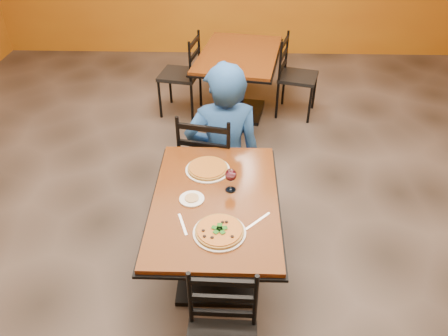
{
  "coord_description": "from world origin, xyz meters",
  "views": [
    {
      "loc": [
        0.12,
        -2.58,
        2.51
      ],
      "look_at": [
        0.05,
        -0.3,
        0.85
      ],
      "focal_mm": 34.09,
      "sensor_mm": 36.0,
      "label": 1
    }
  ],
  "objects_px": {
    "table_second": "(239,69)",
    "chair_second_left": "(179,75)",
    "diner": "(224,138)",
    "plate_far": "(208,170)",
    "side_plate": "(192,199)",
    "pizza_main": "(219,231)",
    "pizza_far": "(208,168)",
    "table_main": "(216,221)",
    "chair_main_far": "(211,159)",
    "chair_second_right": "(298,77)",
    "wine_glass": "(231,179)",
    "plate_main": "(219,233)"
  },
  "relations": [
    {
      "from": "pizza_main",
      "to": "side_plate",
      "type": "bearing_deg",
      "value": 122.34
    },
    {
      "from": "pizza_main",
      "to": "pizza_far",
      "type": "distance_m",
      "value": 0.62
    },
    {
      "from": "chair_second_left",
      "to": "chair_second_right",
      "type": "distance_m",
      "value": 1.38
    },
    {
      "from": "chair_main_far",
      "to": "chair_second_right",
      "type": "xyz_separation_m",
      "value": [
        0.92,
        1.71,
        -0.02
      ]
    },
    {
      "from": "table_main",
      "to": "table_second",
      "type": "height_order",
      "value": "same"
    },
    {
      "from": "diner",
      "to": "plate_far",
      "type": "distance_m",
      "value": 0.59
    },
    {
      "from": "chair_main_far",
      "to": "pizza_main",
      "type": "bearing_deg",
      "value": 107.99
    },
    {
      "from": "plate_main",
      "to": "pizza_main",
      "type": "bearing_deg",
      "value": 0.0
    },
    {
      "from": "diner",
      "to": "pizza_far",
      "type": "bearing_deg",
      "value": 72.66
    },
    {
      "from": "table_main",
      "to": "wine_glass",
      "type": "relative_size",
      "value": 6.83
    },
    {
      "from": "table_second",
      "to": "side_plate",
      "type": "height_order",
      "value": "side_plate"
    },
    {
      "from": "pizza_far",
      "to": "side_plate",
      "type": "relative_size",
      "value": 1.75
    },
    {
      "from": "chair_second_right",
      "to": "pizza_far",
      "type": "bearing_deg",
      "value": 173.75
    },
    {
      "from": "table_main",
      "to": "diner",
      "type": "bearing_deg",
      "value": 88.22
    },
    {
      "from": "diner",
      "to": "plate_main",
      "type": "bearing_deg",
      "value": 82.56
    },
    {
      "from": "diner",
      "to": "wine_glass",
      "type": "relative_size",
      "value": 7.32
    },
    {
      "from": "table_second",
      "to": "plate_far",
      "type": "relative_size",
      "value": 4.62
    },
    {
      "from": "side_plate",
      "to": "table_second",
      "type": "bearing_deg",
      "value": 83.31
    },
    {
      "from": "table_main",
      "to": "chair_second_left",
      "type": "bearing_deg",
      "value": 102.01
    },
    {
      "from": "table_second",
      "to": "chair_second_right",
      "type": "bearing_deg",
      "value": -0.0
    },
    {
      "from": "chair_second_left",
      "to": "wine_glass",
      "type": "bearing_deg",
      "value": 25.09
    },
    {
      "from": "table_second",
      "to": "diner",
      "type": "xyz_separation_m",
      "value": [
        -0.12,
        -1.66,
        0.1
      ]
    },
    {
      "from": "pizza_main",
      "to": "plate_far",
      "type": "xyz_separation_m",
      "value": [
        -0.11,
        0.61,
        -0.02
      ]
    },
    {
      "from": "chair_main_far",
      "to": "diner",
      "type": "relative_size",
      "value": 0.73
    },
    {
      "from": "table_main",
      "to": "side_plate",
      "type": "relative_size",
      "value": 7.69
    },
    {
      "from": "chair_second_left",
      "to": "side_plate",
      "type": "distance_m",
      "value": 2.59
    },
    {
      "from": "chair_second_left",
      "to": "side_plate",
      "type": "relative_size",
      "value": 5.94
    },
    {
      "from": "table_main",
      "to": "chair_second_left",
      "type": "height_order",
      "value": "chair_second_left"
    },
    {
      "from": "pizza_main",
      "to": "plate_far",
      "type": "bearing_deg",
      "value": 99.8
    },
    {
      "from": "table_second",
      "to": "chair_second_left",
      "type": "xyz_separation_m",
      "value": [
        -0.69,
        -0.0,
        -0.08
      ]
    },
    {
      "from": "chair_second_right",
      "to": "chair_second_left",
      "type": "bearing_deg",
      "value": 105.87
    },
    {
      "from": "plate_main",
      "to": "pizza_far",
      "type": "xyz_separation_m",
      "value": [
        -0.11,
        0.61,
        0.02
      ]
    },
    {
      "from": "chair_second_right",
      "to": "pizza_main",
      "type": "xyz_separation_m",
      "value": [
        -0.8,
        -2.84,
        0.31
      ]
    },
    {
      "from": "pizza_main",
      "to": "side_plate",
      "type": "relative_size",
      "value": 1.77
    },
    {
      "from": "chair_second_left",
      "to": "plate_main",
      "type": "height_order",
      "value": "chair_second_left"
    },
    {
      "from": "table_main",
      "to": "plate_far",
      "type": "bearing_deg",
      "value": 102.33
    },
    {
      "from": "table_second",
      "to": "diner",
      "type": "height_order",
      "value": "diner"
    },
    {
      "from": "chair_second_right",
      "to": "pizza_far",
      "type": "xyz_separation_m",
      "value": [
        -0.91,
        -2.23,
        0.31
      ]
    },
    {
      "from": "pizza_main",
      "to": "plate_far",
      "type": "height_order",
      "value": "pizza_main"
    },
    {
      "from": "chair_main_far",
      "to": "wine_glass",
      "type": "xyz_separation_m",
      "value": [
        0.18,
        -0.73,
        0.36
      ]
    },
    {
      "from": "diner",
      "to": "plate_main",
      "type": "height_order",
      "value": "diner"
    },
    {
      "from": "table_second",
      "to": "plate_far",
      "type": "xyz_separation_m",
      "value": [
        -0.22,
        -2.23,
        0.2
      ]
    },
    {
      "from": "plate_far",
      "to": "side_plate",
      "type": "xyz_separation_m",
      "value": [
        -0.08,
        -0.32,
        0.0
      ]
    },
    {
      "from": "pizza_main",
      "to": "wine_glass",
      "type": "xyz_separation_m",
      "value": [
        0.06,
        0.4,
        0.07
      ]
    },
    {
      "from": "plate_main",
      "to": "side_plate",
      "type": "bearing_deg",
      "value": 122.34
    },
    {
      "from": "wine_glass",
      "to": "diner",
      "type": "bearing_deg",
      "value": 95.08
    },
    {
      "from": "table_second",
      "to": "table_main",
      "type": "bearing_deg",
      "value": -93.39
    },
    {
      "from": "plate_main",
      "to": "pizza_main",
      "type": "relative_size",
      "value": 1.09
    },
    {
      "from": "pizza_main",
      "to": "table_main",
      "type": "bearing_deg",
      "value": 97.25
    },
    {
      "from": "side_plate",
      "to": "pizza_far",
      "type": "bearing_deg",
      "value": 75.44
    }
  ]
}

